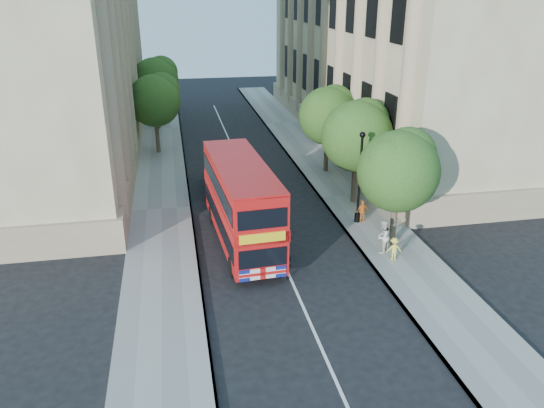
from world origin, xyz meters
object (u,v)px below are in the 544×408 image
double_decker_bus (241,201)px  box_van (222,169)px  woman_pedestrian (383,237)px  lamp_post (360,181)px  police_constable (283,259)px

double_decker_bus → box_van: double_decker_bus is taller
box_van → woman_pedestrian: size_ratio=2.84×
lamp_post → police_constable: (-5.32, -5.16, -1.53)m
double_decker_bus → woman_pedestrian: (6.63, -2.53, -1.37)m
lamp_post → box_van: (-6.81, 7.08, -1.21)m
police_constable → woman_pedestrian: police_constable is taller
lamp_post → box_van: size_ratio=1.07×
lamp_post → double_decker_bus: size_ratio=0.56×
police_constable → woman_pedestrian: 5.47m
lamp_post → police_constable: size_ratio=2.63×
police_constable → woman_pedestrian: bearing=-144.6°
police_constable → double_decker_bus: bearing=-50.3°
box_van → police_constable: bearing=-77.9°
police_constable → woman_pedestrian: (5.29, 1.38, -0.01)m
box_van → police_constable: box_van is taller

